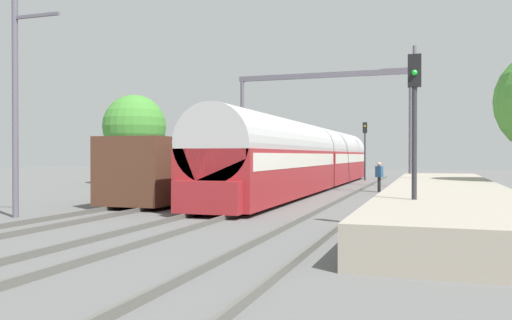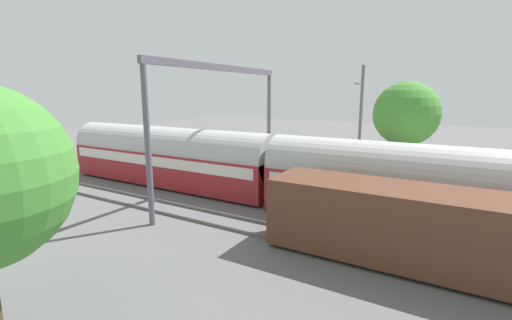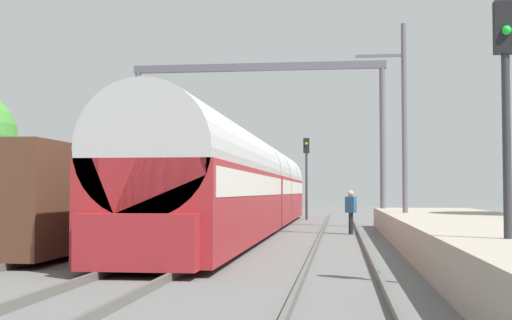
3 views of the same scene
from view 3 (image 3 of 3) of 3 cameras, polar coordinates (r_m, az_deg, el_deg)
ground at (r=18.79m, az=-5.17°, el=-7.75°), size 120.00×120.00×0.00m
track_far_west at (r=19.97m, az=-16.32°, el=-7.12°), size 1.51×60.00×0.16m
track_west at (r=18.78m, az=-5.17°, el=-7.50°), size 1.52×60.00×0.16m
track_east at (r=18.37m, az=6.96°, el=-7.60°), size 1.51×60.00×0.16m
platform at (r=20.70m, az=17.64°, el=-5.91°), size 4.40×28.00×0.90m
passenger_train at (r=29.70m, az=-0.66°, el=-2.05°), size 2.93×32.85×3.82m
freight_car at (r=22.00m, az=-13.95°, el=-3.09°), size 2.80×13.00×2.70m
person_crossing at (r=27.89m, az=7.79°, el=-3.93°), size 0.47×0.41×1.73m
railway_signal_near at (r=12.47m, az=19.83°, el=4.30°), size 0.36×0.30×4.92m
railway_signal_far at (r=41.78m, az=4.16°, el=-0.59°), size 0.36×0.30×4.89m
catenary_gantry at (r=33.44m, az=0.14°, el=4.14°), size 12.23×0.28×7.86m
catenary_pole_east_mid at (r=26.53m, az=11.98°, el=2.78°), size 1.90×0.20×8.00m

